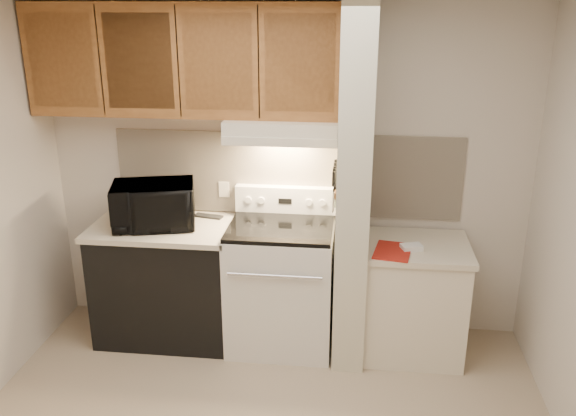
# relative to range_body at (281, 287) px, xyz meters

# --- Properties ---
(wall_back) EXTENTS (3.60, 2.50, 0.02)m
(wall_back) POSITION_rel_range_body_xyz_m (0.00, 0.34, 0.79)
(wall_back) COLOR beige
(wall_back) RESTS_ON floor
(backsplash) EXTENTS (2.60, 0.02, 0.63)m
(backsplash) POSITION_rel_range_body_xyz_m (0.00, 0.33, 0.78)
(backsplash) COLOR beige
(backsplash) RESTS_ON wall_back
(range_body) EXTENTS (0.76, 0.65, 0.92)m
(range_body) POSITION_rel_range_body_xyz_m (0.00, 0.00, 0.00)
(range_body) COLOR silver
(range_body) RESTS_ON floor
(oven_window) EXTENTS (0.50, 0.01, 0.30)m
(oven_window) POSITION_rel_range_body_xyz_m (0.00, -0.32, 0.04)
(oven_window) COLOR black
(oven_window) RESTS_ON range_body
(oven_handle) EXTENTS (0.65, 0.02, 0.02)m
(oven_handle) POSITION_rel_range_body_xyz_m (0.00, -0.35, 0.26)
(oven_handle) COLOR silver
(oven_handle) RESTS_ON range_body
(cooktop) EXTENTS (0.74, 0.64, 0.03)m
(cooktop) POSITION_rel_range_body_xyz_m (0.00, 0.00, 0.48)
(cooktop) COLOR black
(cooktop) RESTS_ON range_body
(range_backguard) EXTENTS (0.76, 0.08, 0.20)m
(range_backguard) POSITION_rel_range_body_xyz_m (0.00, 0.28, 0.59)
(range_backguard) COLOR silver
(range_backguard) RESTS_ON range_body
(range_display) EXTENTS (0.10, 0.01, 0.04)m
(range_display) POSITION_rel_range_body_xyz_m (0.00, 0.24, 0.59)
(range_display) COLOR black
(range_display) RESTS_ON range_backguard
(range_knob_left_outer) EXTENTS (0.05, 0.02, 0.05)m
(range_knob_left_outer) POSITION_rel_range_body_xyz_m (-0.28, 0.24, 0.59)
(range_knob_left_outer) COLOR silver
(range_knob_left_outer) RESTS_ON range_backguard
(range_knob_left_inner) EXTENTS (0.05, 0.02, 0.05)m
(range_knob_left_inner) POSITION_rel_range_body_xyz_m (-0.18, 0.24, 0.59)
(range_knob_left_inner) COLOR silver
(range_knob_left_inner) RESTS_ON range_backguard
(range_knob_right_inner) EXTENTS (0.05, 0.02, 0.05)m
(range_knob_right_inner) POSITION_rel_range_body_xyz_m (0.18, 0.24, 0.59)
(range_knob_right_inner) COLOR silver
(range_knob_right_inner) RESTS_ON range_backguard
(range_knob_right_outer) EXTENTS (0.05, 0.02, 0.05)m
(range_knob_right_outer) POSITION_rel_range_body_xyz_m (0.28, 0.24, 0.59)
(range_knob_right_outer) COLOR silver
(range_knob_right_outer) RESTS_ON range_backguard
(dishwasher_front) EXTENTS (1.00, 0.63, 0.87)m
(dishwasher_front) POSITION_rel_range_body_xyz_m (-0.88, 0.01, -0.03)
(dishwasher_front) COLOR black
(dishwasher_front) RESTS_ON floor
(left_countertop) EXTENTS (1.04, 0.67, 0.04)m
(left_countertop) POSITION_rel_range_body_xyz_m (-0.88, 0.01, 0.43)
(left_countertop) COLOR beige
(left_countertop) RESTS_ON dishwasher_front
(spoon_rest) EXTENTS (0.23, 0.12, 0.01)m
(spoon_rest) POSITION_rel_range_body_xyz_m (-0.58, 0.21, 0.46)
(spoon_rest) COLOR black
(spoon_rest) RESTS_ON left_countertop
(teal_jar) EXTENTS (0.11, 0.11, 0.09)m
(teal_jar) POSITION_rel_range_body_xyz_m (-1.23, 0.23, 0.50)
(teal_jar) COLOR #255A57
(teal_jar) RESTS_ON left_countertop
(outlet) EXTENTS (0.08, 0.01, 0.12)m
(outlet) POSITION_rel_range_body_xyz_m (-0.48, 0.32, 0.64)
(outlet) COLOR beige
(outlet) RESTS_ON backsplash
(microwave) EXTENTS (0.66, 0.53, 0.32)m
(microwave) POSITION_rel_range_body_xyz_m (-0.93, -0.01, 0.61)
(microwave) COLOR black
(microwave) RESTS_ON left_countertop
(partition_pillar) EXTENTS (0.22, 0.70, 2.50)m
(partition_pillar) POSITION_rel_range_body_xyz_m (0.51, -0.01, 0.79)
(partition_pillar) COLOR beige
(partition_pillar) RESTS_ON floor
(pillar_trim) EXTENTS (0.01, 0.70, 0.04)m
(pillar_trim) POSITION_rel_range_body_xyz_m (0.39, -0.01, 0.84)
(pillar_trim) COLOR #975D2D
(pillar_trim) RESTS_ON partition_pillar
(knife_strip) EXTENTS (0.02, 0.42, 0.04)m
(knife_strip) POSITION_rel_range_body_xyz_m (0.39, -0.06, 0.86)
(knife_strip) COLOR black
(knife_strip) RESTS_ON partition_pillar
(knife_blade_a) EXTENTS (0.01, 0.03, 0.16)m
(knife_blade_a) POSITION_rel_range_body_xyz_m (0.38, -0.20, 0.76)
(knife_blade_a) COLOR silver
(knife_blade_a) RESTS_ON knife_strip
(knife_handle_a) EXTENTS (0.02, 0.02, 0.10)m
(knife_handle_a) POSITION_rel_range_body_xyz_m (0.38, -0.20, 0.91)
(knife_handle_a) COLOR black
(knife_handle_a) RESTS_ON knife_strip
(knife_blade_b) EXTENTS (0.01, 0.04, 0.18)m
(knife_blade_b) POSITION_rel_range_body_xyz_m (0.38, -0.12, 0.75)
(knife_blade_b) COLOR silver
(knife_blade_b) RESTS_ON knife_strip
(knife_handle_b) EXTENTS (0.02, 0.02, 0.10)m
(knife_handle_b) POSITION_rel_range_body_xyz_m (0.38, -0.12, 0.91)
(knife_handle_b) COLOR black
(knife_handle_b) RESTS_ON knife_strip
(knife_blade_c) EXTENTS (0.01, 0.04, 0.20)m
(knife_blade_c) POSITION_rel_range_body_xyz_m (0.38, -0.07, 0.74)
(knife_blade_c) COLOR silver
(knife_blade_c) RESTS_ON knife_strip
(knife_handle_c) EXTENTS (0.02, 0.02, 0.10)m
(knife_handle_c) POSITION_rel_range_body_xyz_m (0.38, -0.07, 0.91)
(knife_handle_c) COLOR black
(knife_handle_c) RESTS_ON knife_strip
(knife_blade_d) EXTENTS (0.01, 0.04, 0.16)m
(knife_blade_d) POSITION_rel_range_body_xyz_m (0.38, 0.02, 0.76)
(knife_blade_d) COLOR silver
(knife_blade_d) RESTS_ON knife_strip
(knife_handle_d) EXTENTS (0.02, 0.02, 0.10)m
(knife_handle_d) POSITION_rel_range_body_xyz_m (0.38, 0.02, 0.91)
(knife_handle_d) COLOR black
(knife_handle_d) RESTS_ON knife_strip
(knife_blade_e) EXTENTS (0.01, 0.04, 0.18)m
(knife_blade_e) POSITION_rel_range_body_xyz_m (0.38, 0.10, 0.75)
(knife_blade_e) COLOR silver
(knife_blade_e) RESTS_ON knife_strip
(knife_handle_e) EXTENTS (0.02, 0.02, 0.10)m
(knife_handle_e) POSITION_rel_range_body_xyz_m (0.38, 0.10, 0.91)
(knife_handle_e) COLOR black
(knife_handle_e) RESTS_ON knife_strip
(oven_mitt) EXTENTS (0.03, 0.09, 0.23)m
(oven_mitt) POSITION_rel_range_body_xyz_m (0.38, 0.17, 0.71)
(oven_mitt) COLOR gray
(oven_mitt) RESTS_ON partition_pillar
(right_cab_base) EXTENTS (0.70, 0.60, 0.81)m
(right_cab_base) POSITION_rel_range_body_xyz_m (0.97, -0.01, -0.06)
(right_cab_base) COLOR beige
(right_cab_base) RESTS_ON floor
(right_countertop) EXTENTS (0.74, 0.64, 0.04)m
(right_countertop) POSITION_rel_range_body_xyz_m (0.97, -0.01, 0.37)
(right_countertop) COLOR beige
(right_countertop) RESTS_ON right_cab_base
(red_folder) EXTENTS (0.29, 0.36, 0.01)m
(red_folder) POSITION_rel_range_body_xyz_m (0.79, -0.16, 0.40)
(red_folder) COLOR #A31C13
(red_folder) RESTS_ON right_countertop
(white_box) EXTENTS (0.16, 0.13, 0.04)m
(white_box) POSITION_rel_range_body_xyz_m (0.92, -0.11, 0.41)
(white_box) COLOR white
(white_box) RESTS_ON right_countertop
(range_hood) EXTENTS (0.78, 0.44, 0.15)m
(range_hood) POSITION_rel_range_body_xyz_m (0.00, 0.12, 1.17)
(range_hood) COLOR beige
(range_hood) RESTS_ON upper_cabinets
(hood_lip) EXTENTS (0.78, 0.04, 0.06)m
(hood_lip) POSITION_rel_range_body_xyz_m (0.00, -0.08, 1.12)
(hood_lip) COLOR beige
(hood_lip) RESTS_ON range_hood
(upper_cabinets) EXTENTS (2.18, 0.33, 0.77)m
(upper_cabinets) POSITION_rel_range_body_xyz_m (-0.69, 0.17, 1.62)
(upper_cabinets) COLOR #975D2D
(upper_cabinets) RESTS_ON wall_back
(cab_door_a) EXTENTS (0.46, 0.01, 0.63)m
(cab_door_a) POSITION_rel_range_body_xyz_m (-1.51, 0.01, 1.62)
(cab_door_a) COLOR #975D2D
(cab_door_a) RESTS_ON upper_cabinets
(cab_gap_a) EXTENTS (0.01, 0.01, 0.73)m
(cab_gap_a) POSITION_rel_range_body_xyz_m (-1.23, 0.01, 1.62)
(cab_gap_a) COLOR black
(cab_gap_a) RESTS_ON upper_cabinets
(cab_door_b) EXTENTS (0.46, 0.01, 0.63)m
(cab_door_b) POSITION_rel_range_body_xyz_m (-0.96, 0.01, 1.62)
(cab_door_b) COLOR #975D2D
(cab_door_b) RESTS_ON upper_cabinets
(cab_gap_b) EXTENTS (0.01, 0.01, 0.73)m
(cab_gap_b) POSITION_rel_range_body_xyz_m (-0.69, 0.01, 1.62)
(cab_gap_b) COLOR black
(cab_gap_b) RESTS_ON upper_cabinets
(cab_door_c) EXTENTS (0.46, 0.01, 0.63)m
(cab_door_c) POSITION_rel_range_body_xyz_m (-0.42, 0.01, 1.62)
(cab_door_c) COLOR #975D2D
(cab_door_c) RESTS_ON upper_cabinets
(cab_gap_c) EXTENTS (0.01, 0.01, 0.73)m
(cab_gap_c) POSITION_rel_range_body_xyz_m (-0.14, 0.01, 1.62)
(cab_gap_c) COLOR black
(cab_gap_c) RESTS_ON upper_cabinets
(cab_door_d) EXTENTS (0.46, 0.01, 0.63)m
(cab_door_d) POSITION_rel_range_body_xyz_m (0.13, 0.01, 1.62)
(cab_door_d) COLOR #975D2D
(cab_door_d) RESTS_ON upper_cabinets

